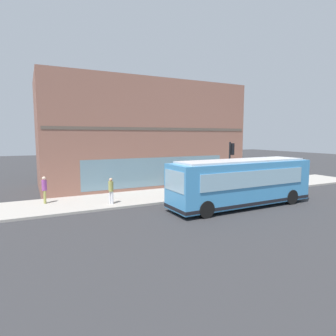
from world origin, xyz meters
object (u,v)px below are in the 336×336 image
at_px(fire_hydrant, 183,190).
at_px(newspaper_vending_box, 183,186).
at_px(city_bus_nearside, 241,183).
at_px(pedestrian_near_hydrant, 44,188).
at_px(pedestrian_by_light_pole, 111,189).
at_px(traffic_light_near_corner, 231,158).

xyz_separation_m(fire_hydrant, newspaper_vending_box, (1.03, -0.57, 0.09)).
height_order(city_bus_nearside, pedestrian_near_hydrant, city_bus_nearside).
height_order(fire_hydrant, newspaper_vending_box, newspaper_vending_box).
bearing_deg(fire_hydrant, pedestrian_by_light_pole, 95.35).
distance_m(pedestrian_near_hydrant, newspaper_vending_box, 10.21).
bearing_deg(traffic_light_near_corner, fire_hydrant, 72.08).
xyz_separation_m(city_bus_nearside, fire_hydrant, (4.38, 1.90, -1.04)).
bearing_deg(city_bus_nearside, newspaper_vending_box, 13.80).
distance_m(pedestrian_by_light_pole, pedestrian_near_hydrant, 4.42).
bearing_deg(traffic_light_near_corner, pedestrian_near_hydrant, 78.51).
bearing_deg(pedestrian_near_hydrant, city_bus_nearside, -117.16).
distance_m(pedestrian_by_light_pole, newspaper_vending_box, 6.48).
bearing_deg(newspaper_vending_box, traffic_light_near_corner, -125.87).
distance_m(traffic_light_near_corner, pedestrian_near_hydrant, 13.59).
xyz_separation_m(pedestrian_by_light_pole, pedestrian_near_hydrant, (2.05, 3.91, 0.05)).
distance_m(traffic_light_near_corner, newspaper_vending_box, 4.41).
xyz_separation_m(city_bus_nearside, newspaper_vending_box, (5.41, 1.33, -0.95)).
bearing_deg(traffic_light_near_corner, newspaper_vending_box, 54.13).
bearing_deg(traffic_light_near_corner, pedestrian_by_light_pole, 86.11).
xyz_separation_m(city_bus_nearside, pedestrian_near_hydrant, (5.90, 11.51, -0.36)).
height_order(traffic_light_near_corner, pedestrian_near_hydrant, traffic_light_near_corner).
xyz_separation_m(city_bus_nearside, traffic_light_near_corner, (3.22, -1.71, 1.38)).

